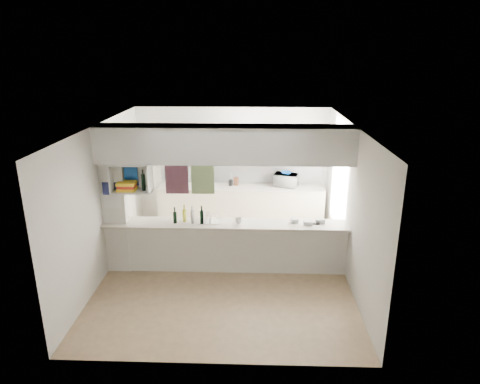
{
  "coord_description": "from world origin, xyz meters",
  "views": [
    {
      "loc": [
        0.49,
        -6.81,
        3.74
      ],
      "look_at": [
        0.23,
        0.5,
        1.32
      ],
      "focal_mm": 32.0,
      "sensor_mm": 36.0,
      "label": 1
    }
  ],
  "objects_px": {
    "dish_rack": "(209,218)",
    "wine_bottles": "(188,216)",
    "bowl": "(286,173)",
    "microwave": "(286,180)"
  },
  "relations": [
    {
      "from": "bowl",
      "to": "wine_bottles",
      "type": "height_order",
      "value": "bowl"
    },
    {
      "from": "bowl",
      "to": "wine_bottles",
      "type": "xyz_separation_m",
      "value": [
        -1.81,
        -2.13,
        -0.19
      ]
    },
    {
      "from": "dish_rack",
      "to": "wine_bottles",
      "type": "relative_size",
      "value": 0.77
    },
    {
      "from": "microwave",
      "to": "bowl",
      "type": "relative_size",
      "value": 2.28
    },
    {
      "from": "bowl",
      "to": "wine_bottles",
      "type": "bearing_deg",
      "value": -130.39
    },
    {
      "from": "microwave",
      "to": "wine_bottles",
      "type": "relative_size",
      "value": 0.98
    },
    {
      "from": "microwave",
      "to": "wine_bottles",
      "type": "xyz_separation_m",
      "value": [
        -1.82,
        -2.14,
        -0.02
      ]
    },
    {
      "from": "dish_rack",
      "to": "wine_bottles",
      "type": "xyz_separation_m",
      "value": [
        -0.35,
        -0.04,
        0.04
      ]
    },
    {
      "from": "microwave",
      "to": "bowl",
      "type": "bearing_deg",
      "value": 71.87
    },
    {
      "from": "microwave",
      "to": "dish_rack",
      "type": "relative_size",
      "value": 1.27
    }
  ]
}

